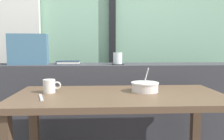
{
  "coord_description": "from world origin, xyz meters",
  "views": [
    {
      "loc": [
        -0.09,
        -1.5,
        0.99
      ],
      "look_at": [
        0.0,
        0.37,
        0.79
      ],
      "focal_mm": 37.72,
      "sensor_mm": 36.0,
      "label": 1
    }
  ],
  "objects": [
    {
      "name": "outdoor_backdrop",
      "position": [
        0.0,
        1.17,
        1.4
      ],
      "size": [
        4.8,
        0.08,
        2.8
      ],
      "primitive_type": "cube",
      "color": "#84B293",
      "rests_on": "ground"
    },
    {
      "name": "dark_console_ledge",
      "position": [
        0.0,
        0.55,
        0.41
      ],
      "size": [
        2.8,
        0.33,
        0.83
      ],
      "primitive_type": "cube",
      "color": "#38383D",
      "rests_on": "ground"
    },
    {
      "name": "soup_bowl",
      "position": [
        0.2,
        -0.01,
        0.72
      ],
      "size": [
        0.18,
        0.18,
        0.16
      ],
      "color": "silver",
      "rests_on": "breakfast_table"
    },
    {
      "name": "closed_book",
      "position": [
        -0.37,
        0.59,
        0.84
      ],
      "size": [
        0.2,
        0.14,
        0.03
      ],
      "color": "#1E2D47",
      "rests_on": "dark_console_ledge"
    },
    {
      "name": "throw_pillow",
      "position": [
        -0.7,
        0.55,
        0.96
      ],
      "size": [
        0.33,
        0.17,
        0.26
      ],
      "primitive_type": "cube",
      "rotation": [
        0.0,
        0.0,
        0.08
      ],
      "color": "#426B84",
      "rests_on": "dark_console_ledge"
    },
    {
      "name": "breakfast_table",
      "position": [
        0.03,
        -0.08,
        0.59
      ],
      "size": [
        1.3,
        0.62,
        0.69
      ],
      "color": "brown",
      "rests_on": "ground"
    },
    {
      "name": "curtain_left_panel",
      "position": [
        -1.01,
        1.07,
        1.25
      ],
      "size": [
        0.56,
        0.06,
        2.5
      ],
      "primitive_type": "cube",
      "color": "silver",
      "rests_on": "ground"
    },
    {
      "name": "ceramic_mug",
      "position": [
        -0.41,
        -0.01,
        0.73
      ],
      "size": [
        0.11,
        0.08,
        0.08
      ],
      "color": "silver",
      "rests_on": "breakfast_table"
    },
    {
      "name": "juice_glass",
      "position": [
        0.06,
        0.5,
        0.88
      ],
      "size": [
        0.08,
        0.08,
        0.1
      ],
      "color": "white",
      "rests_on": "coaster_square"
    },
    {
      "name": "fork_utensil",
      "position": [
        -0.43,
        -0.16,
        0.69
      ],
      "size": [
        0.07,
        0.17,
        0.01
      ],
      "primitive_type": "cube",
      "rotation": [
        0.0,
        0.0,
        0.3
      ],
      "color": "silver",
      "rests_on": "breakfast_table"
    },
    {
      "name": "coaster_square",
      "position": [
        0.06,
        0.5,
        0.83
      ],
      "size": [
        0.1,
        0.1,
        0.0
      ],
      "primitive_type": "cube",
      "color": "black",
      "rests_on": "dark_console_ledge"
    },
    {
      "name": "window_divider_post",
      "position": [
        0.05,
        1.1,
        1.3
      ],
      "size": [
        0.07,
        0.05,
        2.6
      ],
      "primitive_type": "cube",
      "color": "black",
      "rests_on": "ground"
    }
  ]
}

